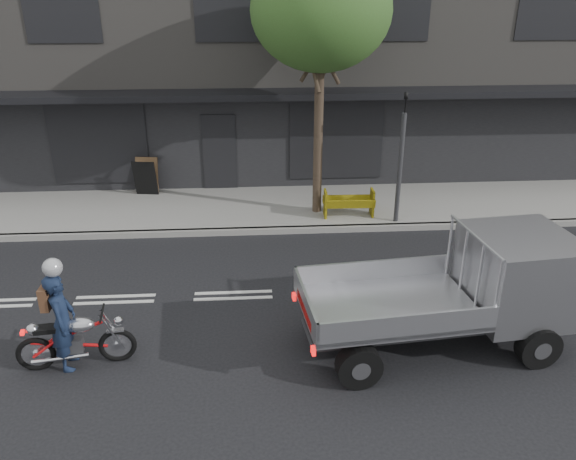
# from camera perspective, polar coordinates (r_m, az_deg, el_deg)

# --- Properties ---
(ground) EXTENTS (80.00, 80.00, 0.00)m
(ground) POSITION_cam_1_polar(r_m,az_deg,el_deg) (11.67, -5.57, -6.65)
(ground) COLOR black
(ground) RESTS_ON ground
(sidewalk) EXTENTS (32.00, 3.20, 0.15)m
(sidewalk) POSITION_cam_1_polar(r_m,az_deg,el_deg) (15.88, -5.21, 2.19)
(sidewalk) COLOR gray
(sidewalk) RESTS_ON ground
(kerb) EXTENTS (32.00, 0.20, 0.15)m
(kerb) POSITION_cam_1_polar(r_m,az_deg,el_deg) (14.40, -5.31, -0.14)
(kerb) COLOR gray
(kerb) RESTS_ON ground
(building_main) EXTENTS (26.00, 10.00, 8.00)m
(building_main) POSITION_cam_1_polar(r_m,az_deg,el_deg) (21.46, -5.31, 18.63)
(building_main) COLOR slate
(building_main) RESTS_ON ground
(street_tree) EXTENTS (3.40, 3.40, 6.74)m
(street_tree) POSITION_cam_1_polar(r_m,az_deg,el_deg) (14.39, 3.37, 21.30)
(street_tree) COLOR #382B21
(street_tree) RESTS_ON ground
(traffic_light_pole) EXTENTS (0.12, 0.12, 3.50)m
(traffic_light_pole) POSITION_cam_1_polar(r_m,az_deg,el_deg) (14.56, 11.32, 6.39)
(traffic_light_pole) COLOR #2D2D30
(traffic_light_pole) RESTS_ON ground
(motorcycle) EXTENTS (1.93, 0.56, 0.99)m
(motorcycle) POSITION_cam_1_polar(r_m,az_deg,el_deg) (10.06, -20.79, -10.32)
(motorcycle) COLOR black
(motorcycle) RESTS_ON ground
(rider) EXTENTS (0.48, 0.67, 1.71)m
(rider) POSITION_cam_1_polar(r_m,az_deg,el_deg) (9.92, -21.91, -8.64)
(rider) COLOR #16223D
(rider) RESTS_ON ground
(flatbed_ute) EXTENTS (4.74, 2.31, 2.12)m
(flatbed_ute) POSITION_cam_1_polar(r_m,az_deg,el_deg) (10.30, 20.25, -4.86)
(flatbed_ute) COLOR black
(flatbed_ute) RESTS_ON ground
(construction_barrier) EXTENTS (1.36, 0.57, 0.76)m
(construction_barrier) POSITION_cam_1_polar(r_m,az_deg,el_deg) (14.89, 6.32, 2.51)
(construction_barrier) COLOR yellow
(construction_barrier) RESTS_ON sidewalk
(sandwich_board) EXTENTS (0.72, 0.54, 1.05)m
(sandwich_board) POSITION_cam_1_polar(r_m,az_deg,el_deg) (16.96, -14.31, 5.11)
(sandwich_board) COLOR black
(sandwich_board) RESTS_ON sidewalk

